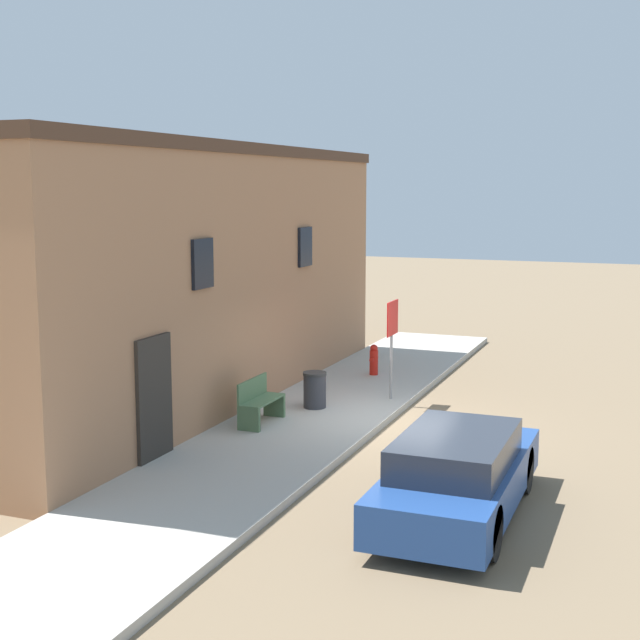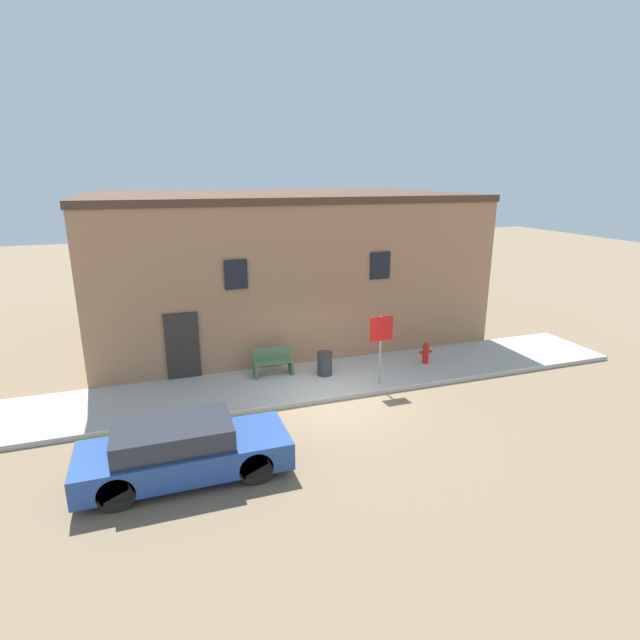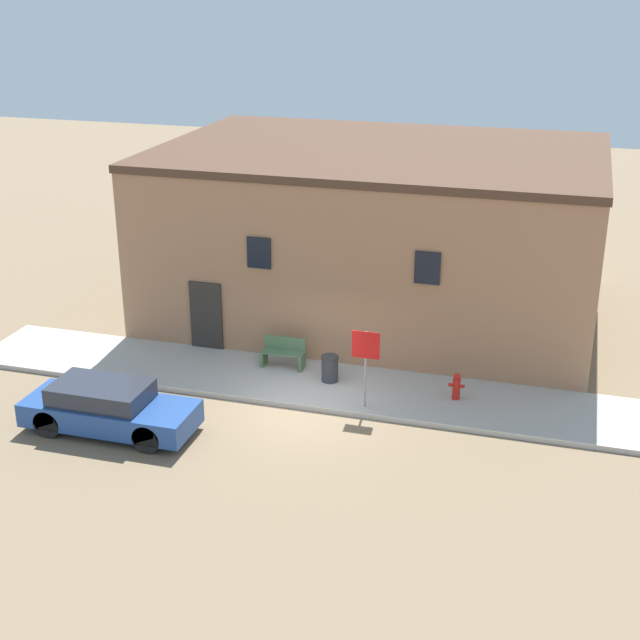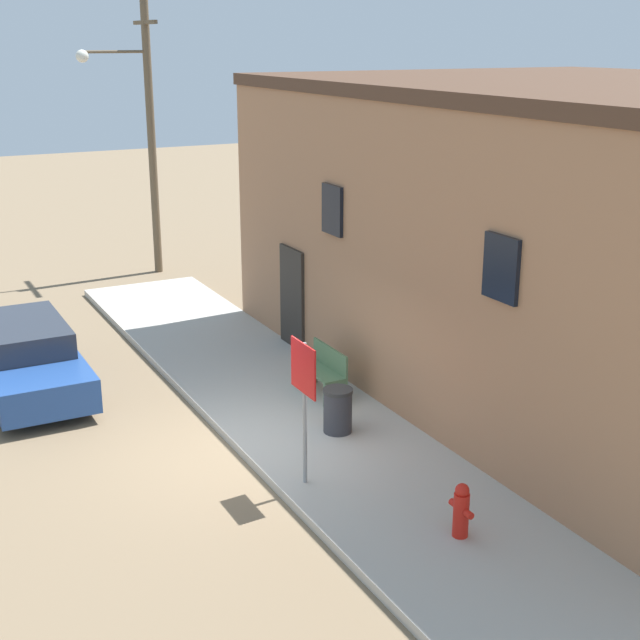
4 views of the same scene
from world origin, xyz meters
TOP-DOWN VIEW (x-y plane):
  - ground_plane at (0.00, 0.00)m, footprint 80.00×80.00m
  - sidewalk at (0.00, 1.43)m, footprint 20.17×2.86m
  - brick_building at (0.28, 7.60)m, footprint 13.83×9.61m
  - fire_hydrant at (3.80, 1.51)m, footprint 0.43×0.20m
  - stop_sign at (1.60, 0.39)m, footprint 0.73×0.06m
  - bench at (-1.22, 2.16)m, footprint 1.22×0.44m
  - trash_bin at (0.31, 1.64)m, footprint 0.48×0.48m
  - parked_car at (-4.27, -2.38)m, footprint 4.31×1.62m

SIDE VIEW (x-z plane):
  - ground_plane at x=0.00m, z-range 0.00..0.00m
  - sidewalk at x=0.00m, z-range 0.00..0.14m
  - fire_hydrant at x=3.80m, z-range 0.14..0.88m
  - trash_bin at x=0.31m, z-range 0.15..0.88m
  - bench at x=-1.22m, z-range 0.12..0.98m
  - parked_car at x=-4.27m, z-range -0.01..1.25m
  - stop_sign at x=1.60m, z-range 0.57..2.68m
  - brick_building at x=0.28m, z-range 0.00..5.50m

